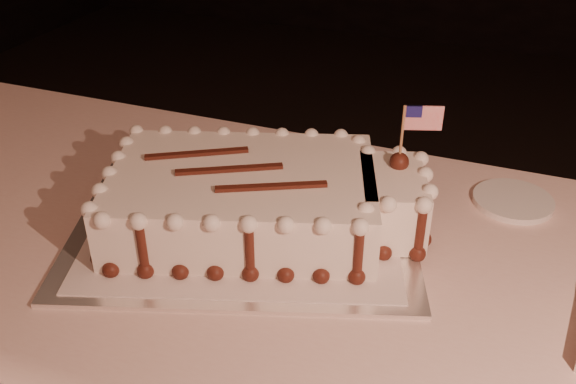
% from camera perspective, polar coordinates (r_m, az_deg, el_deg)
% --- Properties ---
extents(cake_board, '(0.68, 0.59, 0.01)m').
position_cam_1_polar(cake_board, '(1.10, -3.90, -3.09)').
color(cake_board, white).
rests_on(cake_board, banquet_table).
extents(doily, '(0.61, 0.53, 0.00)m').
position_cam_1_polar(doily, '(1.10, -3.91, -2.87)').
color(doily, silver).
rests_on(doily, cake_board).
extents(sheet_cake, '(0.57, 0.41, 0.22)m').
position_cam_1_polar(sheet_cake, '(1.07, -2.38, -0.60)').
color(sheet_cake, white).
rests_on(sheet_cake, doily).
extents(side_plate, '(0.14, 0.14, 0.01)m').
position_cam_1_polar(side_plate, '(1.23, 19.37, -0.73)').
color(side_plate, silver).
rests_on(side_plate, banquet_table).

